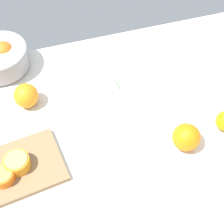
% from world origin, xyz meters
% --- Properties ---
extents(ground_plane, '(1.27, 0.90, 0.03)m').
position_xyz_m(ground_plane, '(0.00, 0.00, -0.01)').
color(ground_plane, silver).
extents(cutting_board, '(0.28, 0.22, 0.02)m').
position_xyz_m(cutting_board, '(-0.34, -0.06, 0.01)').
color(cutting_board, olive).
rests_on(cutting_board, ground_plane).
extents(orange_half_0, '(0.08, 0.08, 0.04)m').
position_xyz_m(orange_half_0, '(-0.33, -0.06, 0.04)').
color(orange_half_0, orange).
rests_on(orange_half_0, cutting_board).
extents(orange_half_1, '(0.07, 0.07, 0.03)m').
position_xyz_m(orange_half_1, '(-0.38, -0.09, 0.03)').
color(orange_half_1, orange).
rests_on(orange_half_1, cutting_board).
extents(loose_orange_2, '(0.09, 0.09, 0.09)m').
position_xyz_m(loose_orange_2, '(0.17, -0.13, 0.04)').
color(loose_orange_2, orange).
rests_on(loose_orange_2, ground_plane).
extents(loose_orange_4, '(0.08, 0.08, 0.08)m').
position_xyz_m(loose_orange_4, '(-0.27, 0.18, 0.04)').
color(loose_orange_4, orange).
rests_on(loose_orange_4, ground_plane).
extents(herb_sprig_0, '(0.01, 0.05, 0.01)m').
position_xyz_m(herb_sprig_0, '(0.05, 0.17, 0.00)').
color(herb_sprig_0, '#428C35').
rests_on(herb_sprig_0, ground_plane).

